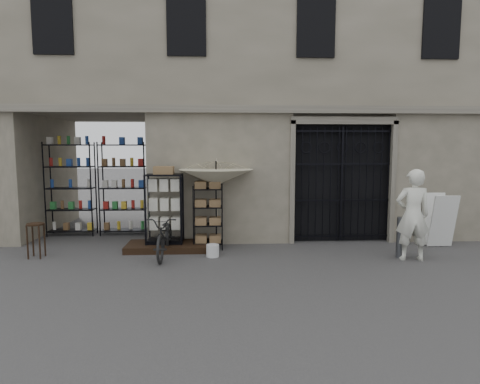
{
  "coord_description": "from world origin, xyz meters",
  "views": [
    {
      "loc": [
        -1.26,
        -7.6,
        2.34
      ],
      "look_at": [
        -0.8,
        1.4,
        1.35
      ],
      "focal_mm": 30.0,
      "sensor_mm": 36.0,
      "label": 1
    }
  ],
  "objects": [
    {
      "name": "shop_shelving",
      "position": [
        -4.55,
        3.3,
        1.25
      ],
      "size": [
        2.7,
        0.5,
        2.5
      ],
      "primitive_type": "cube",
      "color": "black",
      "rests_on": "ground"
    },
    {
      "name": "market_umbrella",
      "position": [
        -1.34,
        1.7,
        1.76
      ],
      "size": [
        1.92,
        1.94,
        2.45
      ],
      "rotation": [
        0.0,
        0.0,
        -0.34
      ],
      "color": "black",
      "rests_on": "ground"
    },
    {
      "name": "bicycle",
      "position": [
        -2.44,
        0.98,
        0.0
      ],
      "size": [
        0.63,
        0.93,
        1.74
      ],
      "primitive_type": "imported",
      "rotation": [
        0.0,
        0.0,
        -0.03
      ],
      "color": "black",
      "rests_on": "ground"
    },
    {
      "name": "easel_sign",
      "position": [
        3.95,
        1.55,
        0.64
      ],
      "size": [
        0.59,
        0.68,
        1.24
      ],
      "rotation": [
        0.0,
        0.0,
        -0.01
      ],
      "color": "silver",
      "rests_on": "ground"
    },
    {
      "name": "wooden_stool",
      "position": [
        -5.19,
        1.01,
        0.39
      ],
      "size": [
        0.44,
        0.44,
        0.75
      ],
      "rotation": [
        0.0,
        0.0,
        -0.3
      ],
      "color": "black",
      "rests_on": "ground"
    },
    {
      "name": "main_building",
      "position": [
        0.0,
        4.0,
        4.5
      ],
      "size": [
        14.0,
        4.0,
        9.0
      ],
      "primitive_type": "cube",
      "color": "gray",
      "rests_on": "ground"
    },
    {
      "name": "iron_gate",
      "position": [
        1.75,
        2.28,
        1.5
      ],
      "size": [
        2.5,
        0.21,
        3.0
      ],
      "color": "black",
      "rests_on": "ground"
    },
    {
      "name": "display_cabinet",
      "position": [
        -2.53,
        1.62,
        0.87
      ],
      "size": [
        0.89,
        0.66,
        1.73
      ],
      "rotation": [
        0.0,
        0.0,
        -0.22
      ],
      "color": "black",
      "rests_on": "step_platform"
    },
    {
      "name": "ground",
      "position": [
        0.0,
        0.0,
        0.0
      ],
      "size": [
        80.0,
        80.0,
        0.0
      ],
      "primitive_type": "plane",
      "color": "black",
      "rests_on": "ground"
    },
    {
      "name": "steel_bollard",
      "position": [
        2.59,
        0.62,
        0.44
      ],
      "size": [
        0.2,
        0.2,
        0.88
      ],
      "primitive_type": "cylinder",
      "rotation": [
        0.0,
        0.0,
        0.3
      ],
      "color": "#4B4D52",
      "rests_on": "ground"
    },
    {
      "name": "step_platform",
      "position": [
        -2.4,
        1.55,
        0.07
      ],
      "size": [
        2.0,
        0.9,
        0.15
      ],
      "primitive_type": "cube",
      "color": "black",
      "rests_on": "ground"
    },
    {
      "name": "shop_recess",
      "position": [
        -4.5,
        2.8,
        1.5
      ],
      "size": [
        3.0,
        1.7,
        3.0
      ],
      "primitive_type": "cube",
      "color": "black",
      "rests_on": "ground"
    },
    {
      "name": "white_bucket",
      "position": [
        -1.42,
        0.9,
        0.13
      ],
      "size": [
        0.34,
        0.34,
        0.26
      ],
      "primitive_type": "cylinder",
      "rotation": [
        0.0,
        0.0,
        0.29
      ],
      "color": "silver",
      "rests_on": "ground"
    },
    {
      "name": "wire_rack",
      "position": [
        -1.53,
        1.64,
        0.73
      ],
      "size": [
        0.76,
        0.63,
        1.49
      ],
      "rotation": [
        0.0,
        0.0,
        0.29
      ],
      "color": "black",
      "rests_on": "ground"
    },
    {
      "name": "shopkeeper",
      "position": [
        2.75,
        0.43,
        0.0
      ],
      "size": [
        0.92,
        1.98,
        0.46
      ],
      "primitive_type": "imported",
      "rotation": [
        0.0,
        0.0,
        3.02
      ],
      "color": "silver",
      "rests_on": "ground"
    }
  ]
}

